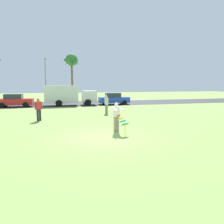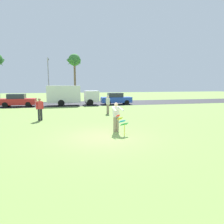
{
  "view_description": "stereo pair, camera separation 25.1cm",
  "coord_description": "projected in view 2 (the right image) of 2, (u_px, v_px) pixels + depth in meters",
  "views": [
    {
      "loc": [
        -2.23,
        -10.24,
        2.76
      ],
      "look_at": [
        0.98,
        1.99,
        1.05
      ],
      "focal_mm": 32.61,
      "sensor_mm": 36.0,
      "label": 1
    },
    {
      "loc": [
        -1.99,
        -10.3,
        2.76
      ],
      "look_at": [
        0.98,
        1.99,
        1.05
      ],
      "focal_mm": 32.61,
      "sensor_mm": 36.0,
      "label": 2
    }
  ],
  "objects": [
    {
      "name": "palm_tree_right_near",
      "position": [
        74.0,
        62.0,
        35.87
      ],
      "size": [
        2.58,
        2.71,
        8.13
      ],
      "color": "brown",
      "rests_on": "ground"
    },
    {
      "name": "road_strip",
      "position": [
        77.0,
        104.0,
        29.57
      ],
      "size": [
        120.0,
        8.0,
        0.01
      ],
      "primitive_type": "cube",
      "color": "#2D2D33",
      "rests_on": "ground"
    },
    {
      "name": "parked_truck_white_box",
      "position": [
        70.0,
        95.0,
        26.82
      ],
      "size": [
        6.76,
        2.27,
        2.62
      ],
      "color": "silver",
      "rests_on": "ground"
    },
    {
      "name": "person_kite_flyer",
      "position": [
        116.0,
        116.0,
        11.79
      ],
      "size": [
        0.6,
        0.7,
        1.73
      ],
      "color": "gray",
      "rests_on": "ground"
    },
    {
      "name": "streetlight_pole",
      "position": [
        48.0,
        77.0,
        32.59
      ],
      "size": [
        0.24,
        1.65,
        7.0
      ],
      "color": "#9E9EA3",
      "rests_on": "ground"
    },
    {
      "name": "ground_plane",
      "position": [
        103.0,
        137.0,
        10.75
      ],
      "size": [
        120.0,
        120.0,
        0.0
      ],
      "primitive_type": "plane",
      "color": "olive"
    },
    {
      "name": "parked_car_blue",
      "position": [
        116.0,
        99.0,
        28.37
      ],
      "size": [
        4.25,
        1.93,
        1.6
      ],
      "color": "#2347B7",
      "rests_on": "ground"
    },
    {
      "name": "parked_car_red",
      "position": [
        18.0,
        101.0,
        25.41
      ],
      "size": [
        4.25,
        1.93,
        1.6
      ],
      "color": "red",
      "rests_on": "ground"
    },
    {
      "name": "person_walker_far",
      "position": [
        40.0,
        109.0,
        15.59
      ],
      "size": [
        0.54,
        0.33,
        1.73
      ],
      "color": "#26262B",
      "rests_on": "ground"
    },
    {
      "name": "kite_held",
      "position": [
        122.0,
        122.0,
        11.1
      ],
      "size": [
        0.63,
        0.73,
        1.11
      ],
      "color": "red",
      "rests_on": "ground"
    },
    {
      "name": "person_walker_near",
      "position": [
        108.0,
        104.0,
        19.23
      ],
      "size": [
        0.31,
        0.55,
        1.73
      ],
      "color": "gray",
      "rests_on": "ground"
    }
  ]
}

